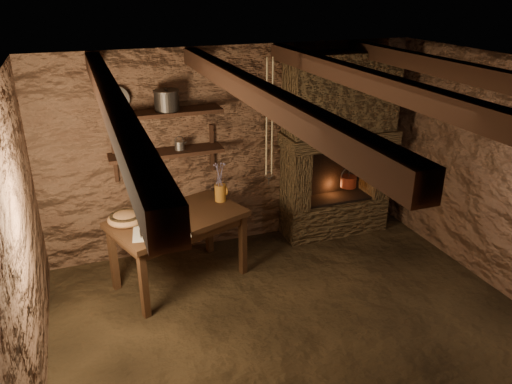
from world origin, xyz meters
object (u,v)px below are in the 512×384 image
object	(u,v)px
work_table	(180,247)
red_pot	(348,181)
iron_stockpot	(167,101)
wooden_bowl	(126,219)
stoneware_jug	(220,185)

from	to	relation	value
work_table	red_pot	size ratio (longest dim) A/B	2.87
iron_stockpot	red_pot	xyz separation A→B (m)	(2.22, -0.12, -1.17)
work_table	wooden_bowl	xyz separation A→B (m)	(-0.52, 0.04, 0.40)
wooden_bowl	iron_stockpot	distance (m)	1.31
work_table	iron_stockpot	distance (m)	1.55
red_pot	iron_stockpot	bearing A→B (deg)	176.90
stoneware_jug	wooden_bowl	bearing A→B (deg)	-175.29
wooden_bowl	red_pot	size ratio (longest dim) A/B	0.68
wooden_bowl	iron_stockpot	xyz separation A→B (m)	(0.59, 0.52, 1.05)
stoneware_jug	work_table	bearing A→B (deg)	-162.19
work_table	iron_stockpot	xyz separation A→B (m)	(0.07, 0.56, 1.45)
stoneware_jug	wooden_bowl	size ratio (longest dim) A/B	1.20
stoneware_jug	red_pot	size ratio (longest dim) A/B	0.82
stoneware_jug	iron_stockpot	size ratio (longest dim) A/B	1.68
work_table	stoneware_jug	distance (m)	0.81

